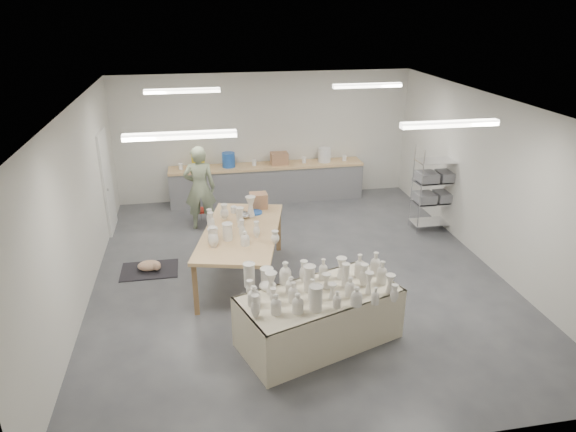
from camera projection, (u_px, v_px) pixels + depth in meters
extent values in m
plane|color=#424449|center=(297.00, 273.00, 9.16)|extent=(8.00, 8.00, 0.00)
cube|color=white|center=(298.00, 104.00, 8.00)|extent=(7.00, 8.00, 0.02)
cube|color=silver|center=(265.00, 137.00, 12.21)|extent=(7.00, 0.02, 3.00)
cube|color=silver|center=(379.00, 335.00, 4.95)|extent=(7.00, 0.02, 3.00)
cube|color=silver|center=(78.00, 208.00, 8.00)|extent=(0.02, 8.00, 3.00)
cube|color=silver|center=(489.00, 182.00, 9.16)|extent=(0.02, 8.00, 3.00)
cube|color=white|center=(107.00, 182.00, 10.54)|extent=(0.05, 0.90, 2.10)
cube|color=white|center=(180.00, 135.00, 6.36)|extent=(1.40, 0.12, 0.08)
cube|color=white|center=(450.00, 124.00, 6.96)|extent=(1.40, 0.12, 0.08)
cube|color=white|center=(182.00, 91.00, 9.54)|extent=(1.40, 0.12, 0.08)
cube|color=white|center=(367.00, 86.00, 10.14)|extent=(1.40, 0.12, 0.08)
cube|color=tan|center=(267.00, 166.00, 12.16)|extent=(4.60, 0.60, 0.06)
cube|color=slate|center=(267.00, 184.00, 12.34)|extent=(4.60, 0.55, 0.84)
cylinder|color=yellow|center=(198.00, 161.00, 11.82)|extent=(0.30, 0.30, 0.34)
cylinder|color=#2154B4|center=(229.00, 160.00, 11.94)|extent=(0.30, 0.30, 0.34)
cylinder|color=white|center=(324.00, 155.00, 12.32)|extent=(0.30, 0.30, 0.34)
cube|color=#A77751|center=(279.00, 158.00, 12.15)|extent=(0.40, 0.30, 0.28)
cylinder|color=white|center=(181.00, 166.00, 11.79)|extent=(0.10, 0.10, 0.14)
cylinder|color=white|center=(254.00, 163.00, 12.07)|extent=(0.10, 0.10, 0.14)
cylinder|color=white|center=(304.00, 160.00, 12.27)|extent=(0.10, 0.10, 0.14)
cylinder|color=white|center=(344.00, 158.00, 12.44)|extent=(0.10, 0.10, 0.14)
cylinder|color=silver|center=(421.00, 193.00, 10.34)|extent=(0.02, 0.02, 1.80)
cylinder|color=silver|center=(459.00, 191.00, 10.48)|extent=(0.02, 0.02, 1.80)
cylinder|color=silver|center=(412.00, 186.00, 10.74)|extent=(0.02, 0.02, 1.80)
cylinder|color=silver|center=(449.00, 184.00, 10.88)|extent=(0.02, 0.02, 1.80)
cube|color=silver|center=(432.00, 222.00, 10.90)|extent=(0.88, 0.48, 0.02)
cube|color=silver|center=(434.00, 202.00, 10.73)|extent=(0.88, 0.48, 0.02)
cube|color=silver|center=(436.00, 182.00, 10.55)|extent=(0.88, 0.48, 0.02)
cube|color=silver|center=(439.00, 161.00, 10.38)|extent=(0.88, 0.48, 0.02)
cube|color=slate|center=(425.00, 197.00, 10.65)|extent=(0.38, 0.42, 0.18)
cube|color=slate|center=(444.00, 196.00, 10.72)|extent=(0.38, 0.42, 0.18)
cube|color=slate|center=(427.00, 177.00, 10.47)|extent=(0.38, 0.42, 0.18)
cube|color=slate|center=(447.00, 175.00, 10.54)|extent=(0.38, 0.42, 0.18)
cube|color=olive|center=(319.00, 321.00, 7.19)|extent=(2.15, 1.49, 0.68)
cube|color=beige|center=(320.00, 295.00, 7.03)|extent=(2.43, 1.72, 0.03)
cube|color=beige|center=(328.00, 339.00, 6.72)|extent=(2.10, 0.76, 0.78)
cube|color=beige|center=(311.00, 299.00, 7.63)|extent=(2.10, 0.76, 0.78)
cube|color=tan|center=(241.00, 232.00, 8.64)|extent=(1.78, 2.67, 0.06)
cube|color=olive|center=(213.00, 294.00, 7.69)|extent=(0.08, 0.08, 0.86)
cube|color=olive|center=(284.00, 287.00, 7.87)|extent=(0.08, 0.08, 0.86)
cube|color=olive|center=(208.00, 231.00, 9.78)|extent=(0.08, 0.08, 0.86)
cube|color=olive|center=(264.00, 227.00, 9.96)|extent=(0.08, 0.08, 0.86)
ellipsoid|color=silver|center=(243.00, 215.00, 9.14)|extent=(0.26, 0.26, 0.12)
cylinder|color=#2154B4|center=(255.00, 212.00, 9.32)|extent=(0.26, 0.26, 0.03)
cylinder|color=white|center=(234.00, 210.00, 9.33)|extent=(0.11, 0.11, 0.12)
cube|color=#A77751|center=(258.00, 200.00, 9.54)|extent=(0.32, 0.26, 0.28)
cube|color=black|center=(150.00, 270.00, 9.23)|extent=(1.00, 0.70, 0.02)
ellipsoid|color=white|center=(149.00, 265.00, 9.19)|extent=(0.41, 0.29, 0.17)
sphere|color=white|center=(157.00, 266.00, 9.12)|extent=(0.15, 0.15, 0.15)
imported|color=#91A07C|center=(200.00, 188.00, 10.65)|extent=(0.67, 0.46, 1.79)
cylinder|color=#AB2418|center=(201.00, 210.00, 11.13)|extent=(0.43, 0.43, 0.04)
cylinder|color=silver|center=(208.00, 217.00, 11.16)|extent=(0.02, 0.02, 0.28)
cylinder|color=silver|center=(201.00, 214.00, 11.31)|extent=(0.02, 0.02, 0.28)
cylinder|color=silver|center=(197.00, 218.00, 11.10)|extent=(0.02, 0.02, 0.28)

